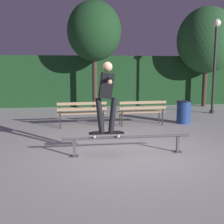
# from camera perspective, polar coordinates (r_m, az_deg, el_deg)

# --- Properties ---
(ground_plane) EXTENTS (90.00, 90.00, 0.00)m
(ground_plane) POSITION_cam_1_polar(r_m,az_deg,el_deg) (6.50, 3.12, -8.52)
(ground_plane) COLOR #ADAAA8
(hedge_backdrop) EXTENTS (24.00, 1.20, 2.52)m
(hedge_backdrop) POSITION_cam_1_polar(r_m,az_deg,el_deg) (14.79, -3.28, 6.28)
(hedge_backdrop) COLOR #193D1E
(hedge_backdrop) RESTS_ON ground
(grind_rail) EXTENTS (2.91, 0.18, 0.43)m
(grind_rail) POSITION_cam_1_polar(r_m,az_deg,el_deg) (6.44, 3.08, -5.60)
(grind_rail) COLOR #47474C
(grind_rail) RESTS_ON ground
(skateboard) EXTENTS (0.78, 0.21, 0.09)m
(skateboard) POSITION_cam_1_polar(r_m,az_deg,el_deg) (6.33, -1.13, -4.30)
(skateboard) COLOR black
(skateboard) RESTS_ON grind_rail
(skateboarder) EXTENTS (0.62, 1.41, 1.56)m
(skateboarder) POSITION_cam_1_polar(r_m,az_deg,el_deg) (6.18, -1.13, 4.17)
(skateboarder) COLOR black
(skateboarder) RESTS_ON skateboard
(park_bench_leftmost) EXTENTS (1.62, 0.49, 0.88)m
(park_bench_leftmost) POSITION_cam_1_polar(r_m,az_deg,el_deg) (9.33, -6.06, 0.19)
(park_bench_leftmost) COLOR #282623
(park_bench_leftmost) RESTS_ON ground
(park_bench_left_center) EXTENTS (1.62, 0.49, 0.88)m
(park_bench_left_center) POSITION_cam_1_polar(r_m,az_deg,el_deg) (9.61, 6.03, 0.45)
(park_bench_left_center) COLOR #282623
(park_bench_left_center) RESTS_ON ground
(tree_far_right) EXTENTS (2.89, 2.89, 4.85)m
(tree_far_right) POSITION_cam_1_polar(r_m,az_deg,el_deg) (15.06, 18.47, 13.47)
(tree_far_right) COLOR #3D2D23
(tree_far_right) RESTS_ON ground
(tree_behind_benches) EXTENTS (2.42, 2.42, 4.87)m
(tree_behind_benches) POSITION_cam_1_polar(r_m,az_deg,el_deg) (13.21, -3.59, 15.81)
(tree_behind_benches) COLOR #3D2D23
(tree_behind_benches) RESTS_ON ground
(lamp_post_right) EXTENTS (0.32, 0.32, 3.90)m
(lamp_post_right) POSITION_cam_1_polar(r_m,az_deg,el_deg) (12.77, 19.97, 10.82)
(lamp_post_right) COLOR #282623
(lamp_post_right) RESTS_ON ground
(trash_can) EXTENTS (0.52, 0.52, 0.80)m
(trash_can) POSITION_cam_1_polar(r_m,az_deg,el_deg) (10.27, 14.18, 0.07)
(trash_can) COLOR navy
(trash_can) RESTS_ON ground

